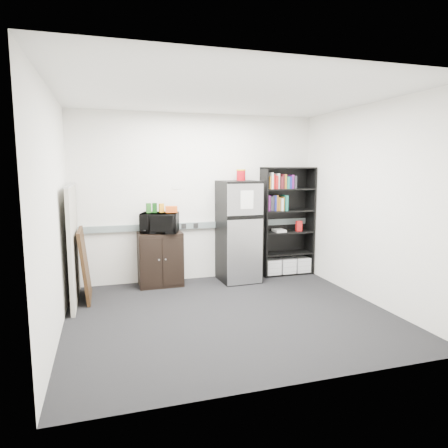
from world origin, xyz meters
name	(u,v)px	position (x,y,z in m)	size (l,w,h in m)	color
floor	(230,314)	(0.00, 0.00, 0.00)	(4.00, 4.00, 0.00)	black
wall_back	(198,198)	(0.00, 1.75, 1.35)	(4.00, 0.02, 2.70)	white
wall_right	(369,204)	(2.00, 0.00, 1.35)	(0.02, 3.50, 2.70)	white
wall_left	(54,214)	(-2.00, 0.00, 1.35)	(0.02, 3.50, 2.70)	white
ceiling	(230,94)	(0.00, 0.00, 2.70)	(4.00, 3.50, 0.02)	white
electrical_raceway	(198,225)	(0.00, 1.72, 0.90)	(3.92, 0.05, 0.10)	slate
wall_note	(176,186)	(-0.35, 1.74, 1.55)	(0.14, 0.00, 0.10)	white
bookshelf	(287,222)	(1.53, 1.57, 0.91)	(0.90, 0.34, 1.85)	black
cubicle_partition	(73,244)	(-1.90, 1.08, 0.81)	(0.06, 1.30, 1.62)	#A7A394
cabinet	(160,259)	(-0.67, 1.50, 0.42)	(0.68, 0.45, 0.85)	black
microwave	(160,223)	(-0.67, 1.48, 1.00)	(0.56, 0.38, 0.31)	black
snack_box_a	(149,208)	(-0.82, 1.52, 1.23)	(0.07, 0.05, 0.15)	#1C5017
snack_box_b	(155,208)	(-0.73, 1.52, 1.23)	(0.07, 0.05, 0.15)	#0D390D
snack_box_c	(161,208)	(-0.63, 1.52, 1.22)	(0.07, 0.05, 0.14)	orange
snack_bag	(171,209)	(-0.48, 1.47, 1.20)	(0.18, 0.10, 0.10)	#CF4E14
refrigerator	(239,231)	(0.60, 1.42, 0.82)	(0.64, 0.66, 1.64)	black
coffee_can	(241,174)	(0.68, 1.55, 1.73)	(0.15, 0.15, 0.20)	#B00811
framed_poster	(85,264)	(-1.77, 1.15, 0.50)	(0.14, 0.78, 1.00)	black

